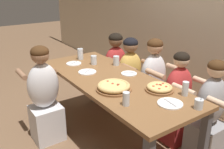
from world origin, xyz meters
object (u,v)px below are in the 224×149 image
Objects in this scene: drinking_glass_e at (80,55)px; diner_near_midleft at (45,99)px; drinking_glass_d at (116,61)px; diner_far_midright at (177,103)px; pizza_board_second at (114,87)px; pizza_board_main at (159,88)px; drinking_glass_b at (94,60)px; drinking_glass_a at (185,89)px; drinking_glass_c at (126,99)px; diner_far_midleft at (130,78)px; diner_far_right at (209,118)px; diner_far_left at (116,71)px; empty_plate_c at (87,72)px; empty_plate_d at (129,74)px; cocktail_glass_blue at (199,104)px; empty_plate_a at (170,103)px; empty_plate_b at (74,64)px; diner_far_center at (153,87)px.

drinking_glass_e is 0.84m from diner_near_midleft.
drinking_glass_e is (-0.48, -0.26, 0.01)m from drinking_glass_d.
pizza_board_second is at bearing -11.87° from diner_far_midright.
drinking_glass_b is (-1.07, -0.12, 0.02)m from pizza_board_main.
diner_near_midleft is (-0.11, -0.94, -0.31)m from drinking_glass_d.
pizza_board_main is at bearing -150.58° from drinking_glass_a.
diner_far_midleft reaches higher than drinking_glass_c.
pizza_board_second is 0.32× the size of diner_far_right.
drinking_glass_c reaches higher than drinking_glass_d.
drinking_glass_e is 0.14× the size of diner_far_left.
drinking_glass_b is at bearing 163.15° from drinking_glass_c.
diner_near_midleft is (-0.99, -0.84, -0.29)m from pizza_board_main.
diner_far_midleft is (-0.13, 0.76, -0.30)m from empty_plate_c.
empty_plate_d is 1.02m from diner_near_midleft.
diner_far_midleft reaches higher than empty_plate_c.
drinking_glass_e is 0.77m from diner_far_midleft.
drinking_glass_c is at bearing -30.92° from drinking_glass_d.
drinking_glass_e is at bearing -169.92° from drinking_glass_a.
drinking_glass_a is at bearing 155.14° from cocktail_glass_blue.
diner_far_midright is 0.43m from diner_far_right.
pizza_board_second is at bearing -56.50° from diner_near_midleft.
pizza_board_second is 0.82m from cocktail_glass_blue.
diner_near_midleft is (0.00, -1.26, 0.03)m from diner_far_midleft.
empty_plate_d is 1.33× the size of drinking_glass_a.
pizza_board_second is 0.32× the size of diner_far_midleft.
diner_far_left reaches higher than drinking_glass_a.
drinking_glass_a is at bearing 74.73° from drinking_glass_c.
empty_plate_c is 1.43m from diner_far_right.
empty_plate_a is 1.17× the size of empty_plate_b.
drinking_glass_c is at bearing -70.08° from diner_near_midleft.
cocktail_glass_blue is 0.10× the size of diner_far_midright.
drinking_glass_e is 0.14× the size of diner_far_midright.
diner_far_midleft is 0.94× the size of diner_near_midleft.
diner_near_midleft is 1.31m from diner_far_left.
empty_plate_d is 0.65m from diner_far_midright.
drinking_glass_e is at bearing 169.41° from pizza_board_second.
diner_far_right is at bearing 73.30° from drinking_glass_c.
diner_far_midleft reaches higher than empty_plate_d.
drinking_glass_e is (-0.29, -0.04, 0.01)m from drinking_glass_b.
empty_plate_b and empty_plate_c have the same top height.
diner_far_right reaches higher than cocktail_glass_blue.
drinking_glass_a is 1.62m from diner_far_left.
diner_far_right is (0.84, 0.00, -0.03)m from diner_far_center.
empty_plate_c is at bearing 10.08° from diner_far_midleft.
diner_far_center is at bearing 145.06° from empty_plate_a.
cocktail_glass_blue is at bearing 18.27° from diner_far_right.
empty_plate_b is (-1.23, -0.33, -0.02)m from pizza_board_main.
drinking_glass_e is (-0.13, 0.17, 0.06)m from empty_plate_b.
drinking_glass_d is at bearing 49.45° from drinking_glass_b.
diner_far_midleft is (-1.44, 0.41, -0.33)m from cocktail_glass_blue.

